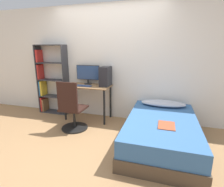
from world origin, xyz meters
TOP-DOWN VIEW (x-y plane):
  - ground_plane at (0.00, 0.00)m, footprint 14.00×14.00m
  - wall_back at (0.00, 1.35)m, footprint 8.00×0.05m
  - desk at (-0.39, 1.06)m, footprint 1.03×0.54m
  - bookshelf at (-1.48, 1.20)m, footprint 0.75×0.26m
  - office_chair at (-0.44, 0.43)m, footprint 0.52×0.52m
  - bed at (1.24, 0.38)m, footprint 1.13×1.89m
  - pillow at (1.24, 1.07)m, footprint 0.86×0.36m
  - magazine at (1.31, 0.11)m, footprint 0.24×0.32m
  - monitor at (-0.45, 1.22)m, footprint 0.56×0.19m
  - keyboard at (-0.43, 0.95)m, footprint 0.34×0.11m
  - pc_tower at (0.01, 1.14)m, footprint 0.19×0.34m
  - phone at (-0.82, 1.15)m, footprint 0.07×0.14m

SIDE VIEW (x-z plane):
  - ground_plane at x=0.00m, z-range 0.00..0.00m
  - bed at x=1.24m, z-range 0.00..0.45m
  - office_chair at x=-0.44m, z-range -0.12..0.87m
  - magazine at x=1.31m, z-range 0.46..0.47m
  - pillow at x=1.24m, z-range 0.46..0.57m
  - desk at x=-0.39m, z-range 0.25..1.03m
  - bookshelf at x=-1.48m, z-range -0.07..1.59m
  - phone at x=-0.82m, z-range 0.78..0.79m
  - keyboard at x=-0.43m, z-range 0.78..0.80m
  - pc_tower at x=0.01m, z-range 0.78..1.20m
  - monitor at x=-0.45m, z-range 0.80..1.23m
  - wall_back at x=0.00m, z-range 0.00..2.50m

